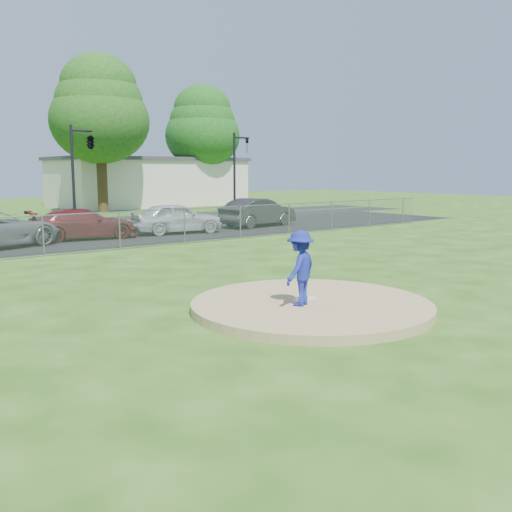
# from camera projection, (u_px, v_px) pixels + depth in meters

# --- Properties ---
(ground) EXTENTS (120.00, 120.00, 0.00)m
(ground) POSITION_uv_depth(u_px,v_px,m) (119.00, 258.00, 20.57)
(ground) COLOR #275312
(ground) RESTS_ON ground
(pitchers_mound) EXTENTS (5.40, 5.40, 0.20)m
(pitchers_mound) POSITION_uv_depth(u_px,v_px,m) (311.00, 306.00, 12.81)
(pitchers_mound) COLOR tan
(pitchers_mound) RESTS_ON ground
(pitching_rubber) EXTENTS (0.60, 0.15, 0.04)m
(pitching_rubber) POSITION_uv_depth(u_px,v_px,m) (305.00, 299.00, 12.94)
(pitching_rubber) COLOR white
(pitching_rubber) RESTS_ON pitchers_mound
(chain_link_fence) EXTENTS (40.00, 0.06, 1.50)m
(chain_link_fence) POSITION_uv_depth(u_px,v_px,m) (96.00, 232.00, 22.01)
(chain_link_fence) COLOR gray
(chain_link_fence) RESTS_ON ground
(parking_lot) EXTENTS (50.00, 8.00, 0.01)m
(parking_lot) POSITION_uv_depth(u_px,v_px,m) (56.00, 241.00, 25.61)
(parking_lot) COLOR black
(parking_lot) RESTS_ON ground
(street) EXTENTS (60.00, 7.00, 0.01)m
(street) POSITION_uv_depth(u_px,v_px,m) (9.00, 228.00, 31.43)
(street) COLOR black
(street) RESTS_ON ground
(commercial_building) EXTENTS (16.40, 9.40, 4.30)m
(commercial_building) POSITION_uv_depth(u_px,v_px,m) (148.00, 181.00, 51.79)
(commercial_building) COLOR beige
(commercial_building) RESTS_ON ground
(tree_right) EXTENTS (7.28, 7.28, 11.63)m
(tree_right) POSITION_uv_depth(u_px,v_px,m) (99.00, 109.00, 42.03)
(tree_right) COLOR #382714
(tree_right) RESTS_ON ground
(tree_far_right) EXTENTS (6.72, 6.72, 10.74)m
(tree_far_right) POSITION_uv_depth(u_px,v_px,m) (203.00, 126.00, 51.19)
(tree_far_right) COLOR #3B2115
(tree_far_right) RESTS_ON ground
(traffic_signal_center) EXTENTS (1.42, 2.48, 5.60)m
(traffic_signal_center) POSITION_uv_depth(u_px,v_px,m) (89.00, 144.00, 31.63)
(traffic_signal_center) COLOR black
(traffic_signal_center) RESTS_ON ground
(traffic_signal_right) EXTENTS (1.28, 0.20, 5.60)m
(traffic_signal_right) POSITION_uv_depth(u_px,v_px,m) (237.00, 167.00, 38.12)
(traffic_signal_right) COLOR black
(traffic_signal_right) RESTS_ON ground
(pitcher) EXTENTS (1.21, 0.97, 1.64)m
(pitcher) POSITION_uv_depth(u_px,v_px,m) (300.00, 268.00, 12.33)
(pitcher) COLOR navy
(pitcher) RESTS_ON pitchers_mound
(parked_car_darkred) EXTENTS (5.06, 2.66, 1.40)m
(parked_car_darkred) POSITION_uv_depth(u_px,v_px,m) (83.00, 224.00, 25.98)
(parked_car_darkred) COLOR maroon
(parked_car_darkred) RESTS_ON parking_lot
(parked_car_pearl) EXTENTS (4.74, 2.53, 1.53)m
(parked_car_pearl) POSITION_uv_depth(u_px,v_px,m) (177.00, 218.00, 28.45)
(parked_car_pearl) COLOR silver
(parked_car_pearl) RESTS_ON parking_lot
(parked_car_charcoal) EXTENTS (4.99, 2.39, 1.58)m
(parked_car_charcoal) POSITION_uv_depth(u_px,v_px,m) (258.00, 212.00, 32.03)
(parked_car_charcoal) COLOR #27272A
(parked_car_charcoal) RESTS_ON parking_lot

